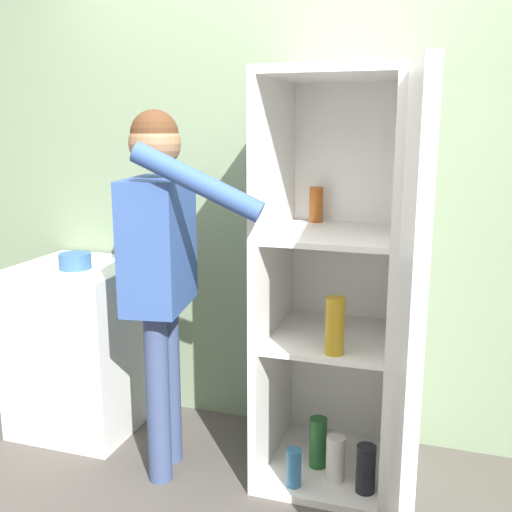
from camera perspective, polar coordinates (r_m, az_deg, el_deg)
The scene contains 5 objects.
wall_back at distance 3.04m, azimuth 3.18°, elevation 6.44°, with size 7.00×0.06×2.55m.
refrigerator at distance 2.58m, azimuth 8.85°, elevation -3.58°, with size 0.72×1.25×1.81m.
person at distance 2.64m, azimuth -9.07°, elevation 0.54°, with size 0.69×0.55×1.65m.
counter at distance 3.34m, azimuth -16.21°, elevation -8.21°, with size 0.60×0.61×0.88m.
bowl at distance 3.13m, azimuth -16.85°, elevation -0.46°, with size 0.16×0.16×0.08m.
Camera 1 is at (0.77, -1.94, 1.59)m, focal length 42.00 mm.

